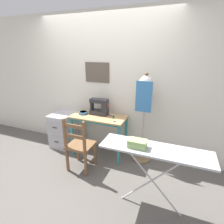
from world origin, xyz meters
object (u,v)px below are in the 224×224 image
object	(u,v)px
wooden_chair	(80,146)
ironing_board	(155,152)
thread_spool_far_edge	(113,117)
storage_box	(137,143)
scissors	(116,122)
filing_cabinet	(64,130)
fabric_bowl	(83,113)
thread_spool_near_machine	(110,115)
thread_spool_mid_table	(112,116)
dress_form	(145,99)
sewing_machine	(100,107)

from	to	relation	value
wooden_chair	ironing_board	bearing A→B (deg)	-15.92
thread_spool_far_edge	storage_box	size ratio (longest dim) A/B	0.19
scissors	filing_cabinet	xyz separation A→B (m)	(-1.22, 0.18, -0.43)
fabric_bowl	filing_cabinet	size ratio (longest dim) A/B	0.24
scissors	thread_spool_far_edge	xyz separation A→B (m)	(-0.11, 0.16, 0.02)
thread_spool_far_edge	ironing_board	distance (m)	1.24
ironing_board	thread_spool_near_machine	bearing A→B (deg)	134.37
fabric_bowl	ironing_board	world-z (taller)	ironing_board
thread_spool_mid_table	dress_form	bearing A→B (deg)	4.27
sewing_machine	wooden_chair	size ratio (longest dim) A/B	0.37
dress_form	ironing_board	world-z (taller)	dress_form
fabric_bowl	thread_spool_mid_table	size ratio (longest dim) A/B	4.05
sewing_machine	thread_spool_mid_table	size ratio (longest dim) A/B	8.30
thread_spool_mid_table	thread_spool_far_edge	size ratio (longest dim) A/B	1.04
scissors	ironing_board	world-z (taller)	ironing_board
fabric_bowl	ironing_board	distance (m)	1.69
thread_spool_mid_table	fabric_bowl	bearing A→B (deg)	-173.58
fabric_bowl	thread_spool_mid_table	distance (m)	0.55
thread_spool_mid_table	wooden_chair	size ratio (longest dim) A/B	0.04
fabric_bowl	thread_spool_mid_table	world-z (taller)	fabric_bowl
thread_spool_near_machine	storage_box	xyz separation A→B (m)	(0.75, -1.01, 0.10)
filing_cabinet	thread_spool_near_machine	bearing A→B (deg)	2.84
thread_spool_near_machine	thread_spool_far_edge	distance (m)	0.12
thread_spool_near_machine	thread_spool_mid_table	xyz separation A→B (m)	(0.05, -0.03, 0.00)
thread_spool_far_edge	wooden_chair	world-z (taller)	wooden_chair
thread_spool_mid_table	filing_cabinet	xyz separation A→B (m)	(-1.06, -0.02, -0.45)
ironing_board	sewing_machine	bearing A→B (deg)	139.43
ironing_board	storage_box	world-z (taller)	storage_box
sewing_machine	filing_cabinet	xyz separation A→B (m)	(-0.82, -0.05, -0.56)
scissors	ironing_board	distance (m)	1.05
thread_spool_mid_table	thread_spool_near_machine	bearing A→B (deg)	153.92
fabric_bowl	thread_spool_mid_table	bearing A→B (deg)	6.42
wooden_chair	filing_cabinet	distance (m)	0.94
thread_spool_far_edge	wooden_chair	size ratio (longest dim) A/B	0.04
scissors	wooden_chair	xyz separation A→B (m)	(-0.48, -0.39, -0.34)
sewing_machine	wooden_chair	bearing A→B (deg)	-97.49
sewing_machine	ironing_board	xyz separation A→B (m)	(1.14, -0.97, -0.11)
thread_spool_far_edge	dress_form	xyz separation A→B (m)	(0.52, 0.08, 0.35)
sewing_machine	thread_spool_mid_table	bearing A→B (deg)	-6.99
wooden_chair	filing_cabinet	world-z (taller)	wooden_chair
thread_spool_near_machine	wooden_chair	bearing A→B (deg)	-113.51
sewing_machine	storage_box	size ratio (longest dim) A/B	1.61
dress_form	ironing_board	xyz separation A→B (m)	(0.33, -0.98, -0.33)
wooden_chair	storage_box	bearing A→B (deg)	-20.77
fabric_bowl	ironing_board	size ratio (longest dim) A/B	0.14
scissors	fabric_bowl	bearing A→B (deg)	168.81
scissors	thread_spool_near_machine	xyz separation A→B (m)	(-0.21, 0.23, 0.02)
sewing_machine	thread_spool_far_edge	xyz separation A→B (m)	(0.29, -0.07, -0.12)
thread_spool_near_machine	thread_spool_mid_table	world-z (taller)	thread_spool_mid_table
ironing_board	storage_box	xyz separation A→B (m)	(-0.20, -0.04, 0.09)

